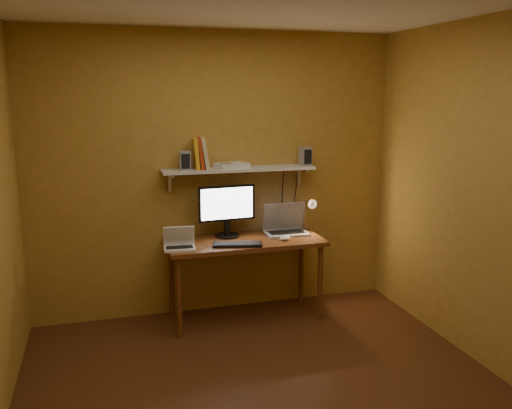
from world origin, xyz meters
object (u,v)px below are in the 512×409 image
object	(u,v)px
monitor	(227,208)
desk_lamp	(309,210)
wall_shelf	(239,170)
mouse	(285,238)
shelf_camera	(226,166)
desk	(245,249)
keyboard	(237,244)
laptop	(285,225)
speaker_right	(305,156)
router	(232,165)
netbook	(179,243)
speaker_left	(185,161)

from	to	relation	value
monitor	desk_lamp	world-z (taller)	monitor
wall_shelf	desk_lamp	distance (m)	0.77
mouse	shelf_camera	size ratio (longest dim) A/B	1.03
desk	monitor	bearing A→B (deg)	131.46
keyboard	mouse	distance (m)	0.45
wall_shelf	laptop	bearing A→B (deg)	-10.46
mouse	speaker_right	bearing A→B (deg)	34.96
desk_lamp	mouse	bearing A→B (deg)	-141.77
wall_shelf	monitor	world-z (taller)	wall_shelf
speaker_right	router	xyz separation A→B (m)	(-0.71, 0.01, -0.06)
monitor	shelf_camera	distance (m)	0.39
mouse	desk_lamp	world-z (taller)	desk_lamp
wall_shelf	shelf_camera	xyz separation A→B (m)	(-0.14, -0.08, 0.05)
desk	desk_lamp	bearing A→B (deg)	10.81
router	speaker_right	bearing A→B (deg)	-0.87
keyboard	speaker_right	distance (m)	1.09
speaker_right	desk	bearing A→B (deg)	-172.29
desk	netbook	distance (m)	0.63
desk_lamp	speaker_right	size ratio (longest dim) A/B	2.21
netbook	keyboard	size ratio (longest dim) A/B	0.65
speaker_right	shelf_camera	size ratio (longest dim) A/B	1.65
mouse	speaker_left	size ratio (longest dim) A/B	0.63
router	monitor	bearing A→B (deg)	-139.79
desk	speaker_right	world-z (taller)	speaker_right
monitor	shelf_camera	world-z (taller)	shelf_camera
speaker_right	router	bearing A→B (deg)	170.78
desk	wall_shelf	world-z (taller)	wall_shelf
laptop	mouse	world-z (taller)	laptop
laptop	shelf_camera	distance (m)	0.81
monitor	speaker_right	bearing A→B (deg)	-0.90
wall_shelf	laptop	size ratio (longest dim) A/B	3.52
router	mouse	bearing A→B (deg)	-38.43
desk	speaker_left	distance (m)	0.95
desk	shelf_camera	xyz separation A→B (m)	(-0.14, 0.12, 0.74)
mouse	netbook	bearing A→B (deg)	168.79
monitor	laptop	world-z (taller)	monitor
monitor	keyboard	world-z (taller)	monitor
shelf_camera	router	world-z (taller)	shelf_camera
speaker_left	shelf_camera	bearing A→B (deg)	-9.06
desk	monitor	world-z (taller)	monitor
speaker_right	router	size ratio (longest dim) A/B	0.60
laptop	mouse	size ratio (longest dim) A/B	3.75
desk	speaker_right	bearing A→B (deg)	16.05
desk	monitor	size ratio (longest dim) A/B	2.66
keyboard	speaker_right	world-z (taller)	speaker_right
laptop	desk_lamp	xyz separation A→B (m)	(0.24, 0.01, 0.13)
netbook	monitor	bearing A→B (deg)	33.89
netbook	router	distance (m)	0.86
laptop	mouse	xyz separation A→B (m)	(-0.08, -0.24, -0.05)
netbook	wall_shelf	bearing A→B (deg)	32.27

